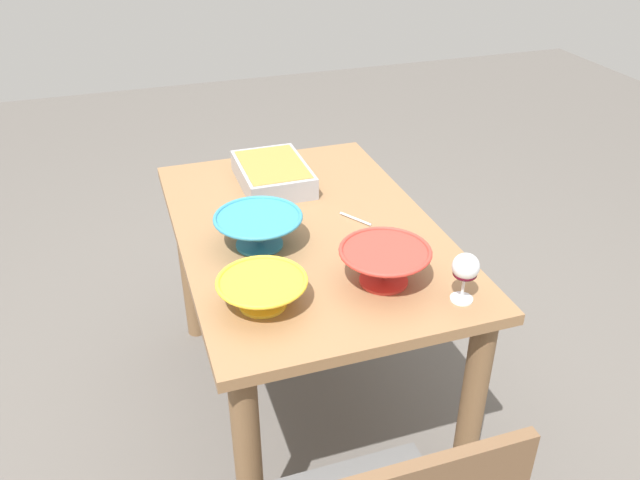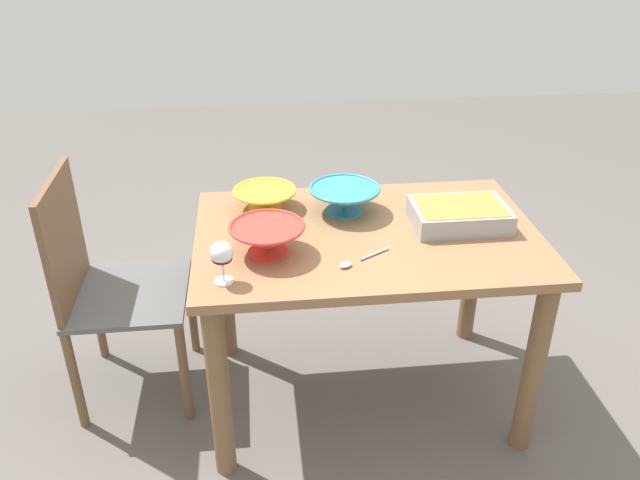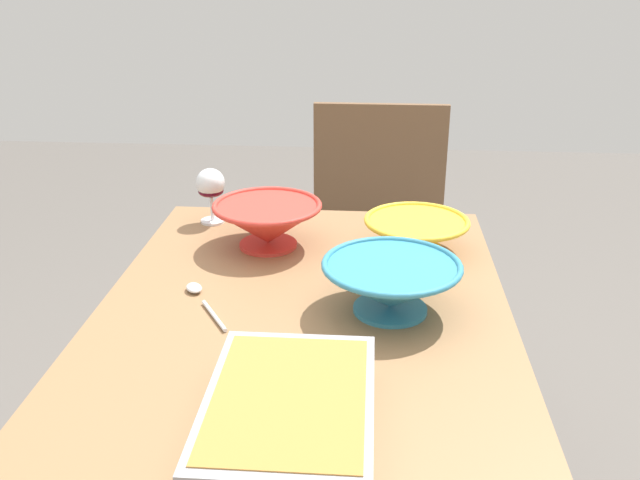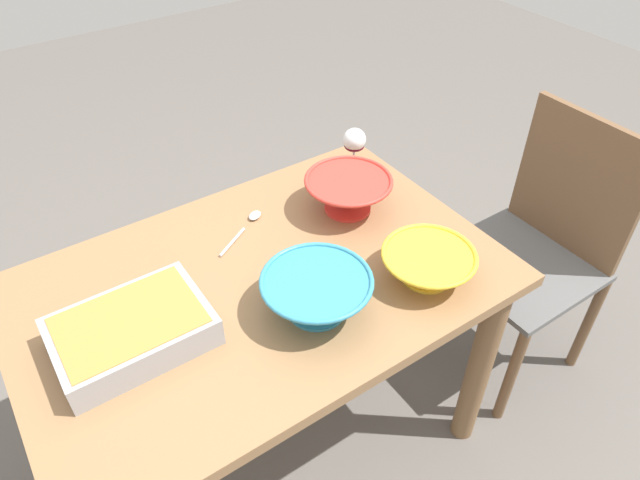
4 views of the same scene
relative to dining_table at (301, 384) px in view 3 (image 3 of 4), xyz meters
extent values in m
cube|color=olive|center=(0.00, 0.00, 0.12)|extent=(1.21, 0.80, 0.03)
cylinder|color=brown|center=(0.54, -0.33, -0.26)|extent=(0.07, 0.07, 0.71)
cylinder|color=brown|center=(0.54, 0.33, -0.26)|extent=(0.07, 0.07, 0.71)
cube|color=#595959|center=(0.88, -0.15, -0.16)|extent=(0.43, 0.45, 0.02)
cube|color=brown|center=(1.09, -0.15, 0.08)|extent=(0.02, 0.43, 0.48)
cylinder|color=brown|center=(0.69, 0.06, -0.39)|extent=(0.04, 0.04, 0.44)
cylinder|color=brown|center=(0.69, -0.36, -0.39)|extent=(0.04, 0.04, 0.44)
cylinder|color=brown|center=(1.08, 0.06, -0.39)|extent=(0.04, 0.04, 0.44)
cylinder|color=brown|center=(1.08, -0.36, -0.39)|extent=(0.04, 0.04, 0.44)
cylinder|color=white|center=(0.50, 0.27, 0.14)|extent=(0.06, 0.06, 0.01)
cylinder|color=white|center=(0.50, 0.27, 0.17)|extent=(0.01, 0.01, 0.06)
ellipsoid|color=white|center=(0.50, 0.27, 0.24)|extent=(0.07, 0.07, 0.07)
ellipsoid|color=#4C0A19|center=(0.50, 0.27, 0.22)|extent=(0.06, 0.06, 0.03)
cube|color=#99999E|center=(-0.34, -0.02, 0.17)|extent=(0.34, 0.23, 0.07)
cube|color=#B27A38|center=(-0.34, -0.02, 0.20)|extent=(0.30, 0.21, 0.02)
cylinder|color=red|center=(0.35, 0.11, 0.14)|extent=(0.13, 0.13, 0.01)
cone|color=red|center=(0.35, 0.11, 0.19)|extent=(0.24, 0.24, 0.09)
torus|color=red|center=(0.35, 0.11, 0.23)|extent=(0.25, 0.25, 0.01)
cylinder|color=teal|center=(0.06, -0.17, 0.14)|extent=(0.14, 0.14, 0.01)
cone|color=teal|center=(0.06, -0.17, 0.19)|extent=(0.26, 0.26, 0.09)
torus|color=teal|center=(0.06, -0.17, 0.23)|extent=(0.26, 0.26, 0.01)
cylinder|color=yellow|center=(0.35, -0.23, 0.14)|extent=(0.13, 0.13, 0.01)
cone|color=yellow|center=(0.35, -0.23, 0.18)|extent=(0.23, 0.23, 0.07)
torus|color=yellow|center=(0.35, -0.23, 0.21)|extent=(0.24, 0.24, 0.01)
cylinder|color=silver|center=(0.01, 0.16, 0.14)|extent=(0.11, 0.07, 0.01)
ellipsoid|color=silver|center=(0.11, 0.23, 0.14)|extent=(0.05, 0.05, 0.01)
camera|label=1|loc=(1.70, -0.52, 1.15)|focal=36.48mm
camera|label=2|loc=(0.38, 1.97, 1.21)|focal=36.13mm
camera|label=3|loc=(-1.13, -0.12, 0.78)|focal=39.23mm
camera|label=4|loc=(-0.46, -0.95, 1.15)|focal=32.31mm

